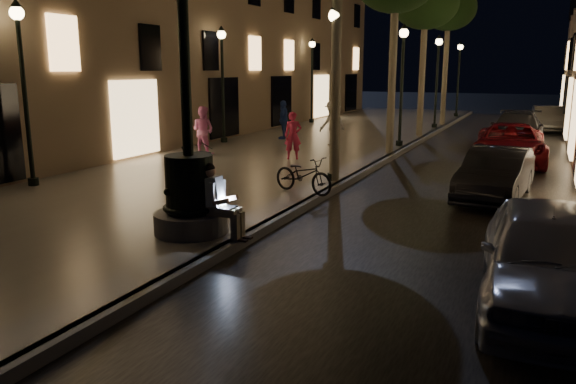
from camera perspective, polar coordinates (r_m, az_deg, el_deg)
The scene contains 26 objects.
ground at distance 22.46m, azimuth 11.35°, elevation 3.79°, with size 120.00×120.00×0.00m, color black.
cobble_lane at distance 21.99m, azimuth 18.99°, elevation 3.20°, with size 6.00×45.00×0.02m, color black.
promenade at distance 23.66m, azimuth 1.87°, elevation 4.69°, with size 8.00×45.00×0.20m, color slate.
curb_strip at distance 22.45m, azimuth 11.36°, elevation 4.04°, with size 0.25×45.00×0.20m, color #59595B.
fountain_lamppost at distance 10.71m, azimuth -9.99°, elevation 1.14°, with size 1.40×1.40×5.21m.
seated_man_laptop at distance 10.45m, azimuth -7.15°, elevation -0.66°, with size 1.01×0.34×1.38m.
tree_third at distance 27.33m, azimuth 13.81°, elevation 18.08°, with size 3.00×3.00×7.20m.
tree_far at distance 33.22m, azimuth 16.02°, elevation 17.40°, with size 3.00×3.00×7.50m.
lamp_curb_a at distance 15.58m, azimuth 4.72°, elevation 12.24°, with size 0.36×0.36×4.81m.
lamp_curb_b at distance 23.27m, azimuth 11.54°, elevation 12.07°, with size 0.36×0.36×4.81m.
lamp_curb_c at distance 31.11m, azimuth 14.94°, elevation 11.93°, with size 0.36×0.36×4.81m.
lamp_curb_d at distance 39.02m, azimuth 16.97°, elevation 11.82°, with size 0.36×0.36×4.81m.
lamp_left_a at distance 16.32m, azimuth -25.38°, elevation 11.12°, with size 0.36×0.36×4.81m.
lamp_left_b at distance 24.08m, azimuth -6.69°, elevation 12.24°, with size 0.36×0.36×4.81m.
lamp_left_c at distance 33.06m, azimuth 2.45°, elevation 12.33°, with size 0.36×0.36×4.81m.
stroller at distance 16.34m, azimuth -9.24°, elevation 3.21°, with size 0.61×1.00×1.01m.
car_front at distance 8.55m, azimuth 24.93°, elevation -6.00°, with size 1.75×4.34×1.48m, color #A9AAB1.
car_second at distance 15.20m, azimuth 20.36°, elevation 1.71°, with size 1.39×3.97×1.31m, color black.
car_third at distance 21.20m, azimuth 21.64°, elevation 4.56°, with size 2.32×5.03×1.40m, color maroon.
car_rear at distance 25.80m, azimuth 22.22°, elevation 5.86°, with size 2.08×5.11×1.48m, color #313237.
car_fifth at distance 33.27m, azimuth 24.87°, elevation 6.77°, with size 1.40×4.02×1.32m, color gray.
pedestrian_red at distance 19.46m, azimuth 0.52°, elevation 5.76°, with size 0.60×0.39×1.64m, color #CD294E.
pedestrian_pink at distance 20.80m, azimuth -8.62°, elevation 6.21°, with size 0.85×0.67×1.76m, color pink.
pedestrian_white at distance 23.21m, azimuth 4.54°, elevation 7.01°, with size 1.17×0.67×1.81m, color white.
pedestrian_blue at distance 25.16m, azimuth -0.45°, elevation 7.35°, with size 1.00×0.42×1.71m, color navy.
bicycle at distance 14.10m, azimuth 1.57°, elevation 1.77°, with size 0.62×1.78×0.94m, color black.
Camera 1 is at (4.96, -6.66, 3.27)m, focal length 35.00 mm.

